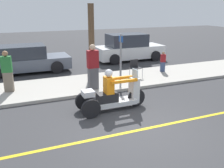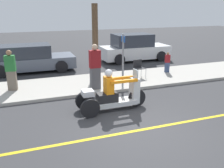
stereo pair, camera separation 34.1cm
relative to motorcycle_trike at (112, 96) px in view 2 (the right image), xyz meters
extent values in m
plane|color=#38383A|center=(0.21, -1.64, -0.50)|extent=(60.00, 60.00, 0.00)
cube|color=gold|center=(-0.01, -1.64, -0.50)|extent=(24.00, 0.12, 0.01)
cube|color=#B2ADA3|center=(0.21, 2.96, -0.44)|extent=(28.00, 2.80, 0.12)
cylinder|color=black|center=(0.92, 0.00, -0.19)|extent=(0.62, 0.10, 0.62)
cylinder|color=black|center=(-0.87, -0.36, -0.19)|extent=(0.62, 0.10, 0.62)
cylinder|color=black|center=(-0.87, 0.36, -0.19)|extent=(0.62, 0.10, 0.62)
cube|color=silver|center=(-0.01, 0.00, -0.26)|extent=(1.66, 0.51, 0.16)
cube|color=black|center=(-0.17, 0.00, -0.03)|extent=(0.67, 0.40, 0.29)
cube|color=silver|center=(0.82, 0.00, 0.10)|extent=(0.24, 0.40, 0.87)
cube|color=silver|center=(0.84, 0.00, 0.68)|extent=(0.03, 0.36, 0.30)
cube|color=silver|center=(-0.84, 0.00, 0.20)|extent=(0.36, 0.40, 0.18)
cube|color=orange|center=(-0.12, 0.00, 0.39)|extent=(0.26, 0.38, 0.55)
sphere|color=silver|center=(-0.12, 0.00, 0.79)|extent=(0.26, 0.26, 0.26)
cube|color=#515156|center=(0.01, -0.12, -0.03)|extent=(0.14, 0.14, 0.29)
cube|color=#515156|center=(0.01, 0.12, -0.03)|extent=(0.14, 0.14, 0.29)
cube|color=orange|center=(0.35, -0.20, 0.53)|extent=(0.94, 0.09, 0.09)
cube|color=orange|center=(0.35, 0.20, 0.53)|extent=(0.94, 0.09, 0.09)
cube|color=#38476B|center=(4.21, 3.35, -0.14)|extent=(0.25, 0.19, 0.50)
cube|color=maroon|center=(4.21, 3.35, 0.31)|extent=(0.27, 0.20, 0.39)
sphere|color=#9E704C|center=(4.21, 3.35, 0.57)|extent=(0.13, 0.13, 0.13)
cube|color=#515156|center=(0.01, 2.03, 0.06)|extent=(0.39, 0.26, 0.89)
cube|color=maroon|center=(0.01, 2.03, 0.85)|extent=(0.44, 0.26, 0.70)
sphere|color=beige|center=(0.01, 2.03, 1.32)|extent=(0.24, 0.24, 0.24)
cube|color=#726656|center=(-3.17, 3.01, 0.01)|extent=(0.38, 0.29, 0.79)
cube|color=#267233|center=(-3.17, 3.01, 0.71)|extent=(0.42, 0.30, 0.62)
sphere|color=#9E704C|center=(-3.17, 3.01, 1.13)|extent=(0.21, 0.21, 0.21)
cylinder|color=#A5A8AD|center=(2.23, 2.67, -0.16)|extent=(0.02, 0.02, 0.44)
cylinder|color=#A5A8AD|center=(2.67, 2.70, -0.16)|extent=(0.02, 0.02, 0.44)
cylinder|color=#A5A8AD|center=(2.20, 3.11, -0.16)|extent=(0.02, 0.02, 0.44)
cylinder|color=#A5A8AD|center=(2.64, 3.14, -0.16)|extent=(0.02, 0.02, 0.44)
cube|color=#232326|center=(2.44, 2.91, 0.07)|extent=(0.47, 0.47, 0.02)
cube|color=#232326|center=(2.42, 3.13, 0.25)|extent=(0.44, 0.05, 0.38)
cube|color=silver|center=(4.14, 7.04, 0.05)|extent=(4.35, 1.70, 0.75)
cube|color=#2D333D|center=(3.92, 7.04, 0.80)|extent=(2.39, 1.53, 0.76)
cylinder|color=black|center=(5.55, 6.19, -0.18)|extent=(0.64, 0.22, 0.64)
cylinder|color=black|center=(5.55, 7.89, -0.18)|extent=(0.64, 0.22, 0.64)
cylinder|color=black|center=(2.73, 6.19, -0.18)|extent=(0.64, 0.22, 0.64)
cylinder|color=black|center=(2.73, 7.89, -0.18)|extent=(0.64, 0.22, 0.64)
cube|color=slate|center=(-2.29, 6.38, -0.02)|extent=(4.56, 1.75, 0.61)
cube|color=#2D333D|center=(-2.52, 6.38, 0.60)|extent=(2.51, 1.58, 0.64)
cylinder|color=black|center=(-0.81, 5.51, -0.18)|extent=(0.64, 0.22, 0.64)
cylinder|color=black|center=(-0.81, 7.26, -0.18)|extent=(0.64, 0.22, 0.64)
cylinder|color=black|center=(-3.77, 5.51, -0.18)|extent=(0.64, 0.22, 0.64)
cylinder|color=black|center=(-3.77, 7.26, -0.18)|extent=(0.64, 0.22, 0.64)
cylinder|color=brown|center=(0.62, 4.01, 1.30)|extent=(0.28, 0.28, 3.36)
cylinder|color=gray|center=(1.13, 1.81, 0.72)|extent=(0.08, 0.08, 2.20)
cube|color=#1E51AD|center=(1.13, 1.81, 1.62)|extent=(0.02, 0.36, 0.24)
camera|label=1|loc=(-3.00, -7.22, 2.88)|focal=40.00mm
camera|label=2|loc=(-2.68, -7.35, 2.88)|focal=40.00mm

